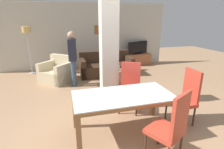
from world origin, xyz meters
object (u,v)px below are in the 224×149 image
Objects in this scene: coffee_table at (117,77)px; tv_screen at (138,48)px; armchair at (57,73)px; tv_stand at (137,59)px; floor_lamp at (27,35)px; dining_chair_near_right at (171,126)px; bottle at (119,67)px; standing_person at (73,55)px; dining_table at (123,102)px; dining_chair_head_right at (186,96)px; sofa at (106,67)px; dining_chair_far_right at (130,86)px.

tv_screen is (1.65, 2.12, 0.57)m from coffee_table.
tv_screen reaches higher than armchair.
tv_stand is 4.69m from floor_lamp.
coffee_table is (0.23, 3.38, -0.36)m from dining_chair_near_right.
standing_person is (-1.42, 0.24, 0.43)m from bottle.
dining_table is 2.94× the size of coffee_table.
dining_chair_head_right reaches higher than coffee_table.
dining_table is 2.67m from coffee_table.
dining_table is 5.22m from tv_screen.
coffee_table is 2.74m from tv_screen.
floor_lamp is (-2.77, 0.91, 1.20)m from sofa.
coffee_table is (1.89, -0.75, -0.07)m from armchair.
dining_chair_near_right reaches higher than sofa.
dining_chair_far_right is 3.86× the size of bottle.
floor_lamp is (-4.52, -0.16, 1.23)m from tv_stand.
tv_stand is 0.74× the size of standing_person.
dining_chair_far_right reaches higher than sofa.
dining_table is at bearing 90.00° from dining_chair_far_right.
coffee_table is 0.35× the size of standing_person.
dining_chair_head_right reaches higher than tv_screen.
floor_lamp is (-2.92, 2.01, 0.94)m from bottle.
floor_lamp reaches higher than dining_chair_head_right.
dining_chair_head_right is at bearing 169.32° from armchair.
dining_chair_near_right is 3.40m from coffee_table.
armchair is (-1.66, 4.13, -0.29)m from dining_chair_near_right.
dining_chair_head_right is 3.69m from sofa.
dining_table is 5.23m from tv_stand.
sofa is 6.81× the size of bottle.
dining_chair_head_right is 0.62× the size of floor_lamp.
dining_chair_head_right reaches higher than dining_table.
tv_stand is at bearing 130.43° from standing_person.
dining_table is 1.63× the size of tv_screen.
dining_chair_far_right is 0.89× the size of tv_stand.
tv_stand is at bearing 2.05° from floor_lamp.
dining_table is at bearing -106.17° from bottle.
tv_stand is at bearing 63.57° from dining_table.
dining_chair_head_right is at bearing -102.16° from tv_stand.
standing_person is at bearing 174.70° from armchair.
dining_chair_far_right is 1.00× the size of dining_chair_head_right.
standing_person reaches higher than coffee_table.
armchair is 2.08× the size of coffee_table.
dining_chair_head_right is at bearing 0.00° from dining_table.
dining_chair_head_right is 3.86× the size of bottle.
tv_stand is (1.60, 2.18, -0.29)m from bottle.
standing_person is at bearing -49.56° from floor_lamp.
floor_lamp is (-2.20, 4.51, 0.88)m from dining_table.
floor_lamp reaches higher than coffee_table.
dining_table is at bearing -116.43° from tv_stand.
dining_chair_near_right reaches higher than dining_table.
dining_chair_far_right and dining_chair_near_right have the same top height.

